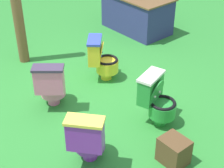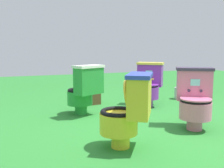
{
  "view_description": "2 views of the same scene",
  "coord_description": "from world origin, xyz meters",
  "px_view_note": "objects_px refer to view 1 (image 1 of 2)",
  "views": [
    {
      "loc": [
        3.9,
        -1.84,
        3.08
      ],
      "look_at": [
        0.27,
        0.44,
        0.34
      ],
      "focal_mm": 55.81,
      "sensor_mm": 36.0,
      "label": 1
    },
    {
      "loc": [
        -2.64,
        1.72,
        0.95
      ],
      "look_at": [
        0.6,
        0.43,
        0.48
      ],
      "focal_mm": 41.89,
      "sensor_mm": 36.0,
      "label": 2
    }
  ],
  "objects_px": {
    "wooden_post": "(16,0)",
    "toilet_purple": "(88,138)",
    "toilet_pink": "(51,85)",
    "toilet_green": "(157,99)",
    "vendor_table": "(137,12)",
    "small_crate": "(174,151)",
    "toilet_yellow": "(102,59)"
  },
  "relations": [
    {
      "from": "small_crate",
      "to": "toilet_green",
      "type": "bearing_deg",
      "value": 157.49
    },
    {
      "from": "wooden_post",
      "to": "toilet_purple",
      "type": "bearing_deg",
      "value": -4.7
    },
    {
      "from": "toilet_pink",
      "to": "wooden_post",
      "type": "distance_m",
      "value": 1.76
    },
    {
      "from": "toilet_green",
      "to": "small_crate",
      "type": "xyz_separation_m",
      "value": [
        0.73,
        -0.3,
        -0.2
      ]
    },
    {
      "from": "toilet_yellow",
      "to": "vendor_table",
      "type": "relative_size",
      "value": 0.46
    },
    {
      "from": "toilet_green",
      "to": "vendor_table",
      "type": "height_order",
      "value": "vendor_table"
    },
    {
      "from": "small_crate",
      "to": "toilet_purple",
      "type": "bearing_deg",
      "value": -122.23
    },
    {
      "from": "vendor_table",
      "to": "toilet_yellow",
      "type": "bearing_deg",
      "value": -51.21
    },
    {
      "from": "toilet_yellow",
      "to": "small_crate",
      "type": "xyz_separation_m",
      "value": [
        2.13,
        -0.26,
        -0.2
      ]
    },
    {
      "from": "toilet_yellow",
      "to": "wooden_post",
      "type": "xyz_separation_m",
      "value": [
        -1.29,
        -0.89,
        0.77
      ]
    },
    {
      "from": "wooden_post",
      "to": "small_crate",
      "type": "height_order",
      "value": "wooden_post"
    },
    {
      "from": "toilet_purple",
      "to": "wooden_post",
      "type": "bearing_deg",
      "value": 126.75
    },
    {
      "from": "wooden_post",
      "to": "small_crate",
      "type": "bearing_deg",
      "value": 10.42
    },
    {
      "from": "toilet_purple",
      "to": "toilet_green",
      "type": "distance_m",
      "value": 1.18
    },
    {
      "from": "toilet_yellow",
      "to": "wooden_post",
      "type": "bearing_deg",
      "value": -111.31
    },
    {
      "from": "toilet_green",
      "to": "vendor_table",
      "type": "relative_size",
      "value": 0.46
    },
    {
      "from": "toilet_green",
      "to": "wooden_post",
      "type": "distance_m",
      "value": 2.94
    },
    {
      "from": "toilet_yellow",
      "to": "wooden_post",
      "type": "height_order",
      "value": "wooden_post"
    },
    {
      "from": "toilet_purple",
      "to": "wooden_post",
      "type": "xyz_separation_m",
      "value": [
        -2.87,
        0.24,
        0.77
      ]
    },
    {
      "from": "vendor_table",
      "to": "wooden_post",
      "type": "bearing_deg",
      "value": -88.87
    },
    {
      "from": "vendor_table",
      "to": "wooden_post",
      "type": "height_order",
      "value": "wooden_post"
    },
    {
      "from": "toilet_green",
      "to": "wooden_post",
      "type": "xyz_separation_m",
      "value": [
        -2.68,
        -0.93,
        0.77
      ]
    },
    {
      "from": "toilet_purple",
      "to": "toilet_pink",
      "type": "height_order",
      "value": "same"
    },
    {
      "from": "wooden_post",
      "to": "toilet_yellow",
      "type": "bearing_deg",
      "value": 34.52
    },
    {
      "from": "toilet_purple",
      "to": "toilet_yellow",
      "type": "relative_size",
      "value": 1.0
    },
    {
      "from": "toilet_green",
      "to": "small_crate",
      "type": "bearing_deg",
      "value": 42.17
    },
    {
      "from": "toilet_pink",
      "to": "toilet_green",
      "type": "height_order",
      "value": "same"
    },
    {
      "from": "toilet_purple",
      "to": "wooden_post",
      "type": "distance_m",
      "value": 2.98
    },
    {
      "from": "toilet_yellow",
      "to": "vendor_table",
      "type": "xyz_separation_m",
      "value": [
        -1.34,
        1.67,
        0.02
      ]
    },
    {
      "from": "wooden_post",
      "to": "small_crate",
      "type": "xyz_separation_m",
      "value": [
        3.41,
        0.63,
        -0.97
      ]
    },
    {
      "from": "toilet_purple",
      "to": "wooden_post",
      "type": "relative_size",
      "value": 0.32
    },
    {
      "from": "vendor_table",
      "to": "small_crate",
      "type": "bearing_deg",
      "value": -29.06
    }
  ]
}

